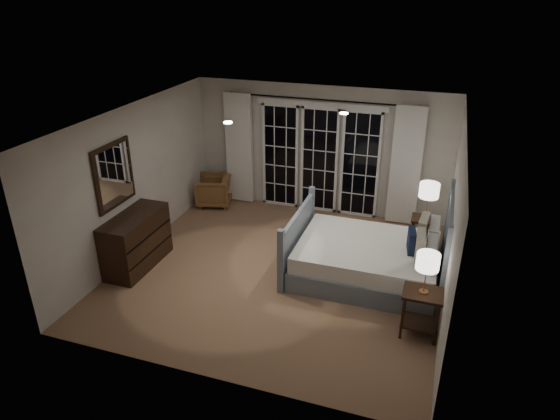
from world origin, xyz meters
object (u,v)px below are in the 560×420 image
(lamp_left, at_px, (428,262))
(lamp_right, at_px, (429,191))
(dresser, at_px, (136,241))
(bed, at_px, (371,258))
(armchair, at_px, (214,190))
(nightstand_left, at_px, (421,307))
(nightstand_right, at_px, (424,229))

(lamp_left, bearing_deg, lamp_right, 92.94)
(lamp_left, relative_size, dresser, 0.44)
(bed, height_order, dresser, bed)
(dresser, bearing_deg, armchair, 87.13)
(bed, distance_m, armchair, 3.92)
(lamp_left, xyz_separation_m, lamp_right, (-0.12, 2.37, -0.01))
(nightstand_left, xyz_separation_m, lamp_left, (0.00, -0.00, 0.67))
(nightstand_left, xyz_separation_m, armchair, (-4.35, 2.93, -0.12))
(nightstand_left, height_order, lamp_left, lamp_left)
(nightstand_right, height_order, lamp_left, lamp_left)
(nightstand_right, xyz_separation_m, dresser, (-4.35, -2.04, 0.06))
(armchair, bearing_deg, lamp_left, 40.79)
(lamp_right, bearing_deg, bed, -120.85)
(armchair, height_order, dresser, dresser)
(bed, relative_size, lamp_right, 3.67)
(dresser, bearing_deg, lamp_right, 25.08)
(nightstand_right, bearing_deg, dresser, -154.92)
(armchair, bearing_deg, bed, 48.34)
(lamp_left, height_order, dresser, lamp_left)
(bed, distance_m, lamp_right, 1.58)
(lamp_left, relative_size, armchair, 0.82)
(armchair, bearing_deg, nightstand_left, 40.79)
(bed, xyz_separation_m, armchair, (-3.51, 1.74, -0.03))
(lamp_left, relative_size, lamp_right, 0.89)
(lamp_right, height_order, armchair, lamp_right)
(bed, relative_size, nightstand_left, 3.53)
(nightstand_left, distance_m, dresser, 4.49)
(lamp_right, bearing_deg, lamp_left, -87.06)
(nightstand_left, xyz_separation_m, nightstand_right, (-0.12, 2.37, -0.05))
(lamp_right, relative_size, armchair, 0.93)
(nightstand_right, distance_m, armchair, 4.26)
(nightstand_right, bearing_deg, bed, -120.85)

